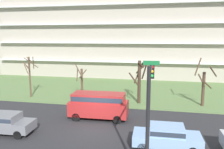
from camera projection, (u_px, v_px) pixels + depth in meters
The scene contains 11 objects.
ground at pixel (94, 130), 18.30m from camera, with size 160.00×160.00×0.00m, color #2D2D30.
grass_lawn_strip at pixel (122, 90), 31.82m from camera, with size 80.00×16.00×0.08m, color #66844C.
apartment_building at pixel (134, 26), 44.47m from camera, with size 50.37×14.27×18.90m.
tree_far_left at pixel (30, 74), 27.60m from camera, with size 1.77×1.86×4.98m.
tree_left at pixel (81, 82), 26.50m from camera, with size 1.18×1.21×4.36m.
tree_center at pixel (139, 80), 25.05m from camera, with size 2.00×2.00×4.77m.
tree_right at pixel (204, 85), 24.06m from camera, with size 2.35×2.34×5.09m.
van_red_near_left at pixel (99, 104), 20.54m from camera, with size 5.25×2.15×2.36m.
sedan_gray_center_right at pixel (4, 122), 17.51m from camera, with size 4.48×2.02×1.57m.
sedan_blue_near_right at pixel (167, 136), 15.12m from camera, with size 4.44×1.91×1.57m.
traffic_signal_mast at pixel (150, 99), 11.98m from camera, with size 0.90×4.95×6.03m.
Camera 1 is at (4.93, -16.70, 7.29)m, focal length 36.98 mm.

